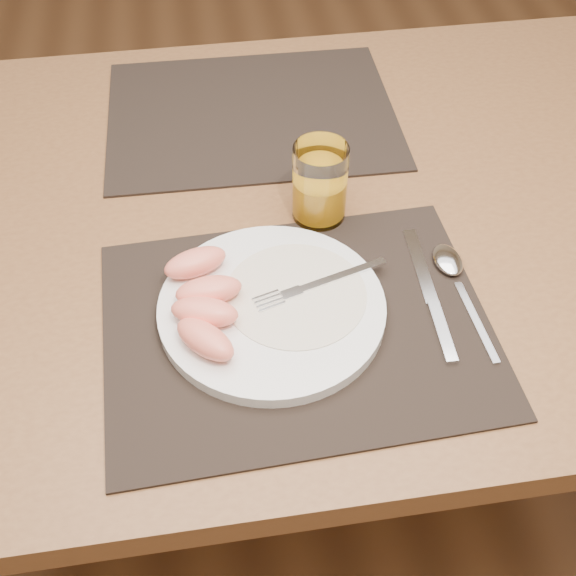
# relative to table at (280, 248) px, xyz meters

# --- Properties ---
(ground) EXTENTS (5.00, 5.00, 0.00)m
(ground) POSITION_rel_table_xyz_m (0.00, 0.00, -0.67)
(ground) COLOR brown
(ground) RESTS_ON ground
(table) EXTENTS (1.40, 0.90, 0.75)m
(table) POSITION_rel_table_xyz_m (0.00, 0.00, 0.00)
(table) COLOR brown
(table) RESTS_ON ground
(placemat_near) EXTENTS (0.46, 0.36, 0.00)m
(placemat_near) POSITION_rel_table_xyz_m (-0.01, -0.22, 0.09)
(placemat_near) COLOR black
(placemat_near) RESTS_ON table
(placemat_far) EXTENTS (0.46, 0.36, 0.00)m
(placemat_far) POSITION_rel_table_xyz_m (-0.01, 0.22, 0.09)
(placemat_far) COLOR black
(placemat_far) RESTS_ON table
(plate) EXTENTS (0.27, 0.27, 0.02)m
(plate) POSITION_rel_table_xyz_m (-0.04, -0.20, 0.10)
(plate) COLOR white
(plate) RESTS_ON placemat_near
(plate_dressing) EXTENTS (0.17, 0.17, 0.00)m
(plate_dressing) POSITION_rel_table_xyz_m (-0.01, -0.19, 0.10)
(plate_dressing) COLOR white
(plate_dressing) RESTS_ON plate
(fork) EXTENTS (0.17, 0.07, 0.00)m
(fork) POSITION_rel_table_xyz_m (0.01, -0.18, 0.11)
(fork) COLOR silver
(fork) RESTS_ON plate
(knife) EXTENTS (0.02, 0.22, 0.01)m
(knife) POSITION_rel_table_xyz_m (0.16, -0.21, 0.09)
(knife) COLOR silver
(knife) RESTS_ON placemat_near
(spoon) EXTENTS (0.04, 0.19, 0.01)m
(spoon) POSITION_rel_table_xyz_m (0.19, -0.16, 0.09)
(spoon) COLOR silver
(spoon) RESTS_ON placemat_near
(juice_glass) EXTENTS (0.07, 0.07, 0.11)m
(juice_glass) POSITION_rel_table_xyz_m (0.05, -0.03, 0.14)
(juice_glass) COLOR white
(juice_glass) RESTS_ON placemat_near
(grapefruit_wedges) EXTENTS (0.10, 0.19, 0.03)m
(grapefruit_wedges) POSITION_rel_table_xyz_m (-0.12, -0.19, 0.12)
(grapefruit_wedges) COLOR #FF8468
(grapefruit_wedges) RESTS_ON plate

